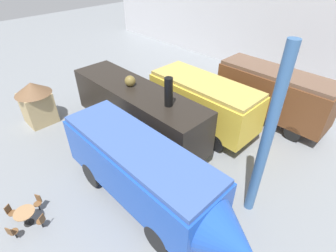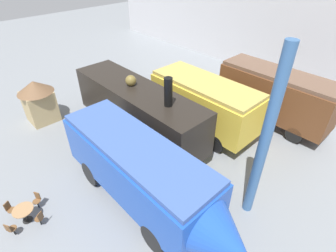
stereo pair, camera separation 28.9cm
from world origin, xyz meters
name	(u,v)px [view 1 (the left image)]	position (x,y,z in m)	size (l,w,h in m)	color
ground_plane	(143,145)	(0.00, 0.00, 0.00)	(80.00, 80.00, 0.00)	gray
backdrop_wall	(277,26)	(0.00, 15.31, 4.50)	(44.00, 0.15, 9.00)	silver
passenger_coach_wooden	(274,92)	(3.94, 8.24, 2.16)	(7.54, 2.46, 3.68)	brown
passenger_coach_vintage	(204,101)	(1.26, 4.17, 2.04)	(7.22, 2.86, 3.41)	gold
steam_locomotive	(137,108)	(-0.95, 0.49, 2.09)	(9.91, 2.56, 5.00)	black
streamlined_locomotive	(149,175)	(3.79, -2.70, 2.11)	(10.15, 2.65, 3.46)	blue
cafe_table_near	(25,215)	(0.62, -7.24, 0.61)	(0.89, 0.89, 0.76)	black
cafe_chair_0	(12,232)	(1.02, -7.96, 0.51)	(0.39, 0.40, 0.87)	black
cafe_chair_1	(41,220)	(1.33, -6.84, 0.51)	(0.40, 0.39, 0.87)	black
cafe_chair_2	(38,202)	(0.22, -6.53, 0.51)	(0.39, 0.40, 0.87)	black
cafe_chair_3	(10,212)	(-0.09, -7.64, 0.51)	(0.40, 0.39, 0.87)	black
visitor_person	(81,143)	(-1.93, -3.06, 0.83)	(0.34, 0.34, 1.55)	#262633
ticket_kiosk	(36,101)	(-7.08, -3.34, 1.67)	(2.34, 2.34, 3.00)	tan
support_pillar	(266,141)	(7.08, 0.67, 4.00)	(0.44, 0.44, 8.00)	#386093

